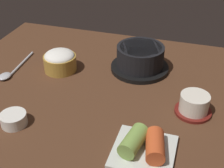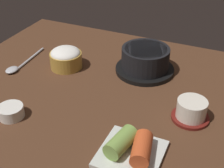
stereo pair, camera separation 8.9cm
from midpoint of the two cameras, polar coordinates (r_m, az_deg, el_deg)
dining_table at (r=93.04cm, az=2.10°, el=-1.26°), size 100.00×76.00×2.00cm
stone_pot at (r=99.59cm, az=8.66°, el=4.26°), size 18.74×18.74×8.23cm
rice_bowl at (r=101.68cm, az=-6.01°, el=4.78°), size 10.43×10.43×6.92cm
tea_cup_with_saucer at (r=82.90cm, az=17.35°, el=-4.73°), size 9.77×9.77×5.59cm
kimchi_plate at (r=70.45cm, az=7.20°, el=-11.86°), size 13.89×13.89×5.17cm
side_bowl_near at (r=83.37cm, az=-15.17°, el=-4.96°), size 6.61×6.61×3.13cm
spoon at (r=105.50cm, az=-14.54°, el=3.14°), size 3.60×19.58×1.35cm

